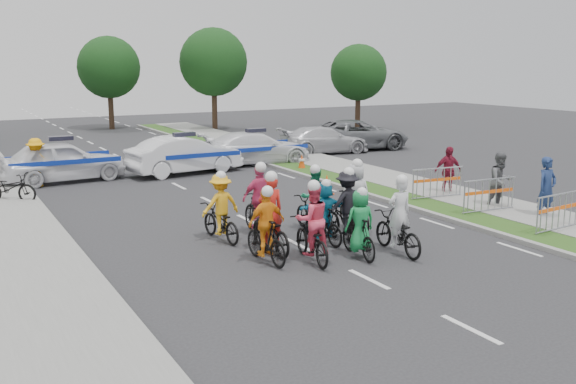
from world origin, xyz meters
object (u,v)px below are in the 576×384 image
rider_0 (398,227)px  barrier_1 (489,197)px  tree_2 (359,73)px  spectator_0 (547,188)px  rider_1 (359,230)px  cone_1 (302,162)px  rider_7 (355,204)px  rider_2 (312,231)px  rider_3 (266,233)px  rider_4 (346,212)px  marshal_hiviz (37,162)px  rider_5 (324,216)px  civilian_sedan (324,140)px  police_car_2 (256,148)px  parked_bike (10,188)px  rider_6 (270,226)px  barrier_2 (437,184)px  tree_1 (214,62)px  tree_4 (109,67)px  rider_8 (313,207)px  rider_10 (220,214)px  cone_0 (327,184)px  spectator_2 (448,171)px  spectator_1 (501,181)px  police_car_1 (185,155)px  barrier_0 (559,214)px  rider_9 (260,207)px  civilian_suv (357,135)px

rider_0 → barrier_1: (4.95, 1.82, -0.09)m
tree_2 → spectator_0: bearing=-113.0°
rider_1 → cone_1: (5.12, 11.46, -0.33)m
rider_7 → rider_2: bearing=46.1°
rider_3 → rider_7: size_ratio=0.90×
rider_1 → rider_2: bearing=-6.6°
rider_2 → rider_4: 2.06m
marshal_hiviz → rider_5: bearing=129.3°
rider_2 → civilian_sedan: 18.11m
rider_3 → barrier_1: size_ratio=0.92×
rider_5 → police_car_2: size_ratio=0.34×
rider_3 → rider_4: rider_4 is taller
marshal_hiviz → parked_bike: 2.81m
rider_6 → barrier_1: (7.62, 0.23, -0.11)m
rider_1 → spectator_0: 7.06m
barrier_2 → civilian_sedan: bearing=76.4°
police_car_2 → tree_1: (4.09, 14.60, 3.81)m
rider_0 → tree_4: tree_4 is taller
marshal_hiviz → rider_8: bearing=133.1°
barrier_2 → tree_1: tree_1 is taller
rider_10 → tree_2: size_ratio=0.32×
rider_4 → rider_6: 2.24m
cone_0 → parked_bike: bearing=158.3°
spectator_0 → tree_4: (-4.77, 32.14, 3.26)m
rider_6 → cone_0: 7.26m
spectator_2 → police_car_2: bearing=121.4°
rider_4 → spectator_1: rider_4 is taller
spectator_2 → marshal_hiviz: (-12.26, 8.66, 0.05)m
police_car_1 → spectator_1: (6.44, -11.04, 0.12)m
rider_2 → barrier_2: 8.00m
rider_5 → rider_3: bearing=16.0°
rider_3 → cone_0: 8.09m
rider_4 → tree_2: 28.73m
rider_1 → rider_8: bearing=-88.7°
civilian_sedan → spectator_0: (-1.71, -15.01, 0.25)m
rider_1 → spectator_0: spectator_0 is taller
rider_6 → barrier_2: 8.02m
barrier_0 → cone_1: size_ratio=2.86×
rider_9 → spectator_0: (8.20, -2.48, 0.16)m
rider_0 → rider_4: 1.64m
rider_0 → police_car_1: bearing=-82.5°
rider_4 → marshal_hiviz: size_ratio=1.08×
barrier_1 → civilian_sedan: bearing=78.6°
rider_7 → tree_4: 30.81m
rider_0 → rider_5: bearing=-49.7°
rider_4 → civilian_suv: size_ratio=0.35×
spectator_1 → tree_1: size_ratio=0.26×
police_car_1 → parked_bike: bearing=102.0°
rider_2 → tree_2: (18.41, 24.31, 3.11)m
barrier_0 → barrier_1: bearing=90.0°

